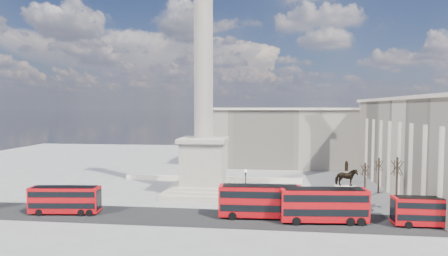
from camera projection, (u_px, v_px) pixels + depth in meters
name	position (u px, v px, depth m)	size (l,w,h in m)	color
ground	(199.00, 200.00, 62.79)	(180.00, 180.00, 0.00)	gray
asphalt_road	(220.00, 218.00, 52.31)	(120.00, 9.00, 0.01)	black
nelsons_column	(204.00, 127.00, 67.01)	(14.00, 14.00, 49.85)	#ACA18F
balustrade_wall	(212.00, 179.00, 78.63)	(40.00, 0.60, 1.10)	beige
building_east	(439.00, 145.00, 67.14)	(19.00, 46.00, 18.60)	#BBB099
building_northeast	(293.00, 137.00, 99.76)	(51.00, 17.00, 16.60)	#BBB099
red_bus_a	(65.00, 200.00, 54.35)	(10.83, 3.48, 4.31)	#B1090E
red_bus_b	(260.00, 201.00, 52.24)	(12.30, 3.25, 4.95)	#B1090E
red_bus_c	(324.00, 205.00, 50.12)	(12.52, 3.81, 5.00)	#B1090E
red_bus_d	(432.00, 211.00, 48.43)	(10.22, 2.48, 4.14)	#B1090E
victorian_lamp	(246.00, 185.00, 58.07)	(0.54, 0.54, 6.30)	black
equestrian_statue	(346.00, 196.00, 53.98)	(4.04, 3.03, 8.40)	beige
bare_tree_near	(397.00, 166.00, 58.54)	(1.99, 1.99, 8.70)	#332319
bare_tree_mid	(365.00, 169.00, 64.24)	(1.79, 1.79, 6.78)	#332319
bare_tree_far	(379.00, 164.00, 67.51)	(1.77, 1.77, 7.23)	#332319
pedestrian_walking	(358.00, 209.00, 54.25)	(0.65, 0.43, 1.78)	#262521
pedestrian_standing	(342.00, 210.00, 53.66)	(0.81, 0.63, 1.66)	#262521
pedestrian_crossing	(278.00, 197.00, 60.76)	(1.12, 0.47, 1.91)	#262521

